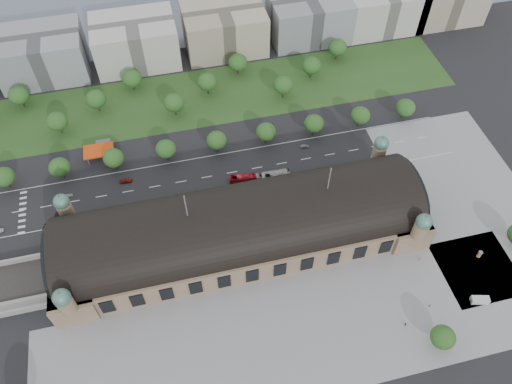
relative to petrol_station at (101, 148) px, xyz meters
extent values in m
plane|color=black|center=(53.91, -65.28, -2.95)|extent=(900.00, 900.00, 0.00)
cube|color=#8E7558|center=(53.91, -65.28, 3.05)|extent=(150.00, 40.00, 12.00)
cube|color=#8E7558|center=(-13.09, -65.28, 3.05)|extent=(16.00, 43.00, 12.00)
cube|color=#8E7558|center=(120.91, -65.28, 3.05)|extent=(16.00, 43.00, 12.00)
cylinder|color=black|center=(53.91, -65.28, 9.05)|extent=(144.00, 37.60, 37.60)
cylinder|color=black|center=(-19.09, -65.28, 11.05)|extent=(1.20, 32.00, 32.00)
cylinder|color=black|center=(126.91, -65.28, 11.05)|extent=(1.20, 32.00, 32.00)
cylinder|color=#8E7558|center=(-13.09, -44.28, 13.05)|extent=(6.00, 6.00, 8.00)
sphere|color=#4A7766|center=(-13.09, -44.28, 18.55)|extent=(6.40, 6.40, 6.40)
cone|color=#4A7766|center=(-13.09, -44.28, 22.55)|extent=(1.00, 1.00, 2.50)
cylinder|color=#8E7558|center=(120.91, -44.28, 13.05)|extent=(6.00, 6.00, 8.00)
sphere|color=#4A7766|center=(120.91, -44.28, 18.55)|extent=(6.40, 6.40, 6.40)
cone|color=#4A7766|center=(120.91, -44.28, 22.55)|extent=(1.00, 1.00, 2.50)
cylinder|color=#8E7558|center=(-13.09, -86.28, 13.05)|extent=(6.00, 6.00, 8.00)
sphere|color=#4A7766|center=(-13.09, -86.28, 18.55)|extent=(6.40, 6.40, 6.40)
cone|color=#4A7766|center=(-13.09, -86.28, 22.55)|extent=(1.00, 1.00, 2.50)
cylinder|color=#8E7558|center=(120.91, -86.28, 13.05)|extent=(6.00, 6.00, 8.00)
sphere|color=#4A7766|center=(120.91, -86.28, 18.55)|extent=(6.40, 6.40, 6.40)
cone|color=#4A7766|center=(120.91, -86.28, 22.55)|extent=(1.00, 1.00, 2.50)
cylinder|color=#59595B|center=(33.91, -65.28, 28.55)|extent=(0.50, 0.50, 12.00)
cylinder|color=#59595B|center=(88.91, -65.28, 28.55)|extent=(0.50, 0.50, 12.00)
cube|color=gray|center=(63.91, -109.28, -2.95)|extent=(190.00, 48.00, 0.12)
cube|color=gray|center=(156.91, -65.28, -2.95)|extent=(56.00, 100.00, 0.12)
cube|color=black|center=(33.91, -27.28, -2.95)|extent=(260.00, 26.00, 0.10)
cube|color=#25491D|center=(38.91, 27.72, -2.95)|extent=(300.00, 45.00, 0.10)
cube|color=#C83C0B|center=(-1.09, -3.28, 1.75)|extent=(14.00, 9.00, 0.70)
cube|color=#59595B|center=(0.91, 2.72, -1.35)|extent=(7.00, 5.00, 3.20)
cylinder|color=#59595B|center=(-6.59, -0.08, -0.75)|extent=(0.50, 0.50, 4.40)
cylinder|color=#59595B|center=(4.41, -0.08, -0.75)|extent=(0.50, 0.50, 4.40)
cylinder|color=#59595B|center=(-6.59, -6.48, -0.75)|extent=(0.50, 0.50, 4.40)
cylinder|color=#59595B|center=(4.41, -6.48, -0.75)|extent=(0.50, 0.50, 4.40)
cube|color=gray|center=(-26.09, 67.72, 9.05)|extent=(45.00, 32.00, 24.00)
cube|color=#B9B6AF|center=(23.91, 67.72, 9.05)|extent=(45.00, 32.00, 24.00)
cube|color=#AFA48A|center=(73.91, 67.72, 9.05)|extent=(45.00, 32.00, 24.00)
cube|color=gray|center=(123.91, 67.72, 9.05)|extent=(45.00, 32.00, 24.00)
cube|color=#B9B6AF|center=(168.91, 67.72, 9.05)|extent=(45.00, 32.00, 24.00)
cylinder|color=#2D2116|center=(-42.09, -12.28, -0.79)|extent=(0.70, 0.70, 4.32)
ellipsoid|color=#204E1B|center=(-42.09, -12.28, 4.49)|extent=(9.60, 9.60, 8.16)
cylinder|color=#2D2116|center=(-18.09, -12.28, -0.79)|extent=(0.70, 0.70, 4.32)
ellipsoid|color=#204E1B|center=(-18.09, -12.28, 4.49)|extent=(9.60, 9.60, 8.16)
cylinder|color=#2D2116|center=(5.91, -12.28, -0.79)|extent=(0.70, 0.70, 4.32)
ellipsoid|color=#204E1B|center=(5.91, -12.28, 4.49)|extent=(9.60, 9.60, 8.16)
cylinder|color=#2D2116|center=(29.91, -12.28, -0.79)|extent=(0.70, 0.70, 4.32)
ellipsoid|color=#204E1B|center=(29.91, -12.28, 4.49)|extent=(9.60, 9.60, 8.16)
cylinder|color=#2D2116|center=(53.91, -12.28, -0.79)|extent=(0.70, 0.70, 4.32)
ellipsoid|color=#204E1B|center=(53.91, -12.28, 4.49)|extent=(9.60, 9.60, 8.16)
cylinder|color=#2D2116|center=(77.91, -12.28, -0.79)|extent=(0.70, 0.70, 4.32)
ellipsoid|color=#204E1B|center=(77.91, -12.28, 4.49)|extent=(9.60, 9.60, 8.16)
cylinder|color=#2D2116|center=(101.91, -12.28, -0.79)|extent=(0.70, 0.70, 4.32)
ellipsoid|color=#204E1B|center=(101.91, -12.28, 4.49)|extent=(9.60, 9.60, 8.16)
cylinder|color=#2D2116|center=(125.91, -12.28, -0.79)|extent=(0.70, 0.70, 4.32)
ellipsoid|color=#204E1B|center=(125.91, -12.28, 4.49)|extent=(9.60, 9.60, 8.16)
cylinder|color=#2D2116|center=(149.91, -12.28, -0.79)|extent=(0.70, 0.70, 4.32)
ellipsoid|color=#204E1B|center=(149.91, -12.28, 4.49)|extent=(9.60, 9.60, 8.16)
cylinder|color=#2D2116|center=(-38.09, 41.72, -0.61)|extent=(0.70, 0.70, 4.68)
ellipsoid|color=#204E1B|center=(-38.09, 41.72, 5.11)|extent=(10.40, 10.40, 8.84)
cylinder|color=#2D2116|center=(-19.09, 17.72, -0.61)|extent=(0.70, 0.70, 4.68)
ellipsoid|color=#204E1B|center=(-19.09, 17.72, 5.11)|extent=(10.40, 10.40, 8.84)
cylinder|color=#2D2116|center=(-0.09, 29.72, -0.61)|extent=(0.70, 0.70, 4.68)
ellipsoid|color=#204E1B|center=(-0.09, 29.72, 5.11)|extent=(10.40, 10.40, 8.84)
cylinder|color=#2D2116|center=(18.91, 41.72, -0.61)|extent=(0.70, 0.70, 4.68)
ellipsoid|color=#204E1B|center=(18.91, 41.72, 5.11)|extent=(10.40, 10.40, 8.84)
cylinder|color=#2D2116|center=(37.91, 17.72, -0.61)|extent=(0.70, 0.70, 4.68)
ellipsoid|color=#204E1B|center=(37.91, 17.72, 5.11)|extent=(10.40, 10.40, 8.84)
cylinder|color=#2D2116|center=(56.91, 29.72, -0.61)|extent=(0.70, 0.70, 4.68)
ellipsoid|color=#204E1B|center=(56.91, 29.72, 5.11)|extent=(10.40, 10.40, 8.84)
cylinder|color=#2D2116|center=(75.91, 41.72, -0.61)|extent=(0.70, 0.70, 4.68)
ellipsoid|color=#204E1B|center=(75.91, 41.72, 5.11)|extent=(10.40, 10.40, 8.84)
cylinder|color=#2D2116|center=(94.91, 17.72, -0.61)|extent=(0.70, 0.70, 4.68)
ellipsoid|color=#204E1B|center=(94.91, 17.72, 5.11)|extent=(10.40, 10.40, 8.84)
cylinder|color=#2D2116|center=(113.91, 29.72, -0.61)|extent=(0.70, 0.70, 4.68)
ellipsoid|color=#204E1B|center=(113.91, 29.72, 5.11)|extent=(10.40, 10.40, 8.84)
cylinder|color=#2D2116|center=(132.91, 41.72, -0.61)|extent=(0.70, 0.70, 4.68)
ellipsoid|color=#204E1B|center=(132.91, 41.72, 5.11)|extent=(10.40, 10.40, 8.84)
cylinder|color=#2D2116|center=(113.91, -125.28, -0.97)|extent=(0.70, 0.70, 3.96)
ellipsoid|color=#204E1B|center=(113.91, -125.28, 3.87)|extent=(9.00, 9.00, 7.65)
imported|color=gray|center=(-16.41, -24.09, -2.29)|extent=(4.14, 1.81, 1.32)
imported|color=black|center=(-19.13, -33.74, -2.13)|extent=(6.16, 3.28, 1.65)
imported|color=maroon|center=(9.51, -21.46, -2.15)|extent=(5.58, 2.36, 1.61)
imported|color=#172241|center=(75.25, -35.58, -2.15)|extent=(4.91, 2.47, 1.60)
imported|color=#54585C|center=(95.57, -19.86, -2.26)|extent=(4.30, 1.90, 1.37)
imported|color=#B9B9BB|center=(131.86, -37.11, -2.25)|extent=(5.23, 2.85, 1.39)
imported|color=black|center=(-24.24, -42.17, -2.24)|extent=(4.40, 3.75, 1.43)
imported|color=maroon|center=(-3.82, -44.28, -2.21)|extent=(5.77, 4.98, 1.47)
imported|color=#1C1844|center=(15.84, -44.28, -2.23)|extent=(5.28, 4.38, 1.44)
imported|color=slate|center=(8.93, -44.28, -2.26)|extent=(4.28, 3.43, 1.37)
imported|color=silver|center=(4.90, -44.28, -2.19)|extent=(4.65, 4.11, 1.53)
imported|color=#92959A|center=(27.42, -44.28, -2.22)|extent=(5.79, 4.44, 1.46)
imported|color=black|center=(16.96, -40.28, -2.13)|extent=(6.09, 4.48, 1.64)
imported|color=red|center=(61.74, -33.28, -1.19)|extent=(12.86, 4.18, 3.52)
imported|color=#BFB3B0|center=(74.00, -34.55, -1.19)|extent=(12.70, 3.27, 3.52)
imported|color=beige|center=(76.81, -35.17, -1.07)|extent=(13.68, 4.10, 3.76)
cube|color=#BBBCBE|center=(136.96, -113.52, -1.50)|extent=(7.13, 4.24, 2.89)
cube|color=#BBBCBE|center=(134.59, -112.91, -1.95)|extent=(2.33, 2.81, 2.00)
cylinder|color=red|center=(146.83, -95.19, -1.38)|extent=(1.47, 1.47, 3.14)
cylinder|color=#59595B|center=(146.83, -95.19, 0.30)|extent=(1.78, 1.78, 0.26)
imported|color=gray|center=(122.60, -91.24, -2.13)|extent=(0.91, 0.70, 1.64)
imported|color=gray|center=(117.41, -110.94, -2.07)|extent=(0.72, 0.77, 1.77)
imported|color=gray|center=(105.20, -115.78, -2.08)|extent=(1.05, 1.19, 1.73)
camera|label=1|loc=(33.56, -175.82, 174.54)|focal=35.00mm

